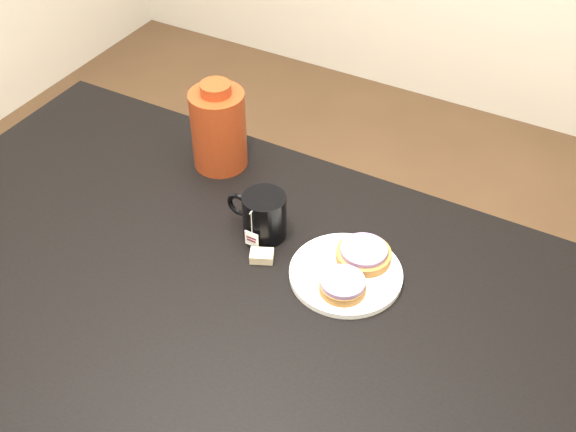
{
  "coord_description": "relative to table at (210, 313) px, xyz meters",
  "views": [
    {
      "loc": [
        0.58,
        -0.74,
        1.74
      ],
      "look_at": [
        0.07,
        0.18,
        0.81
      ],
      "focal_mm": 45.0,
      "sensor_mm": 36.0,
      "label": 1
    }
  ],
  "objects": [
    {
      "name": "table",
      "position": [
        0.0,
        0.0,
        0.0
      ],
      "size": [
        1.4,
        0.9,
        0.75
      ],
      "color": "black",
      "rests_on": "ground_plane"
    },
    {
      "name": "plate",
      "position": [
        0.22,
        0.15,
        0.09
      ],
      "size": [
        0.21,
        0.21,
        0.02
      ],
      "color": "white",
      "rests_on": "table"
    },
    {
      "name": "bagel_back",
      "position": [
        0.23,
        0.19,
        0.11
      ],
      "size": [
        0.11,
        0.11,
        0.03
      ],
      "color": "brown",
      "rests_on": "plate"
    },
    {
      "name": "bagel_front",
      "position": [
        0.23,
        0.1,
        0.11
      ],
      "size": [
        0.12,
        0.12,
        0.03
      ],
      "color": "brown",
      "rests_on": "plate"
    },
    {
      "name": "mug",
      "position": [
        0.02,
        0.17,
        0.13
      ],
      "size": [
        0.13,
        0.09,
        0.1
      ],
      "rotation": [
        0.0,
        0.0,
        -0.01
      ],
      "color": "black",
      "rests_on": "table"
    },
    {
      "name": "teabag_pouch",
      "position": [
        0.06,
        0.11,
        0.09
      ],
      "size": [
        0.05,
        0.05,
        0.02
      ],
      "primitive_type": "cube",
      "rotation": [
        0.0,
        0.0,
        0.43
      ],
      "color": "#C6B793",
      "rests_on": "table"
    },
    {
      "name": "bagel_package",
      "position": [
        -0.18,
        0.33,
        0.18
      ],
      "size": [
        0.13,
        0.13,
        0.21
      ],
      "rotation": [
        0.0,
        0.0,
        -0.12
      ],
      "color": "#601C0C",
      "rests_on": "table"
    }
  ]
}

